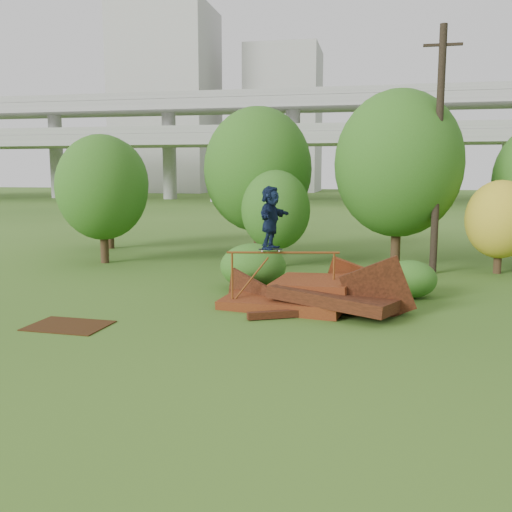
% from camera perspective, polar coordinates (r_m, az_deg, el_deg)
% --- Properties ---
extents(ground, '(240.00, 240.00, 0.00)m').
position_cam_1_polar(ground, '(13.99, 1.54, -7.77)').
color(ground, '#2D5116').
rests_on(ground, ground).
extents(scrap_pile, '(5.63, 3.26, 2.06)m').
position_cam_1_polar(scrap_pile, '(16.42, 5.71, -4.05)').
color(scrap_pile, '#48180C').
rests_on(scrap_pile, ground).
extents(grind_rail, '(3.17, 0.67, 1.66)m').
position_cam_1_polar(grind_rail, '(16.30, 2.72, -0.98)').
color(grind_rail, brown).
rests_on(grind_rail, ground).
extents(skateboard, '(0.70, 0.31, 0.07)m').
position_cam_1_polar(skateboard, '(16.22, 1.45, 0.66)').
color(skateboard, black).
rests_on(skateboard, grind_rail).
extents(skater, '(0.87, 1.73, 1.79)m').
position_cam_1_polar(skater, '(16.12, 1.47, 3.86)').
color(skater, '#0F1A34').
rests_on(skater, skateboard).
extents(flat_plate, '(2.04, 1.50, 0.03)m').
position_cam_1_polar(flat_plate, '(15.40, -18.23, -6.63)').
color(flat_plate, '#311B0A').
rests_on(flat_plate, ground).
extents(tree_0, '(3.89, 3.89, 5.49)m').
position_cam_1_polar(tree_0, '(25.28, -15.13, 6.62)').
color(tree_0, black).
rests_on(tree_0, ground).
extents(tree_1, '(4.91, 4.91, 6.83)m').
position_cam_1_polar(tree_1, '(26.16, 0.19, 8.62)').
color(tree_1, black).
rests_on(tree_1, ground).
extents(tree_2, '(2.83, 2.83, 3.99)m').
position_cam_1_polar(tree_2, '(23.37, 1.99, 4.60)').
color(tree_2, black).
rests_on(tree_2, ground).
extents(tree_3, '(5.21, 5.21, 7.23)m').
position_cam_1_polar(tree_3, '(24.29, 14.06, 8.93)').
color(tree_3, black).
rests_on(tree_3, ground).
extents(tree_4, '(2.61, 2.61, 3.61)m').
position_cam_1_polar(tree_4, '(23.77, 23.23, 3.37)').
color(tree_4, black).
rests_on(tree_4, ground).
extents(tree_6, '(4.04, 4.04, 5.65)m').
position_cam_1_polar(tree_6, '(30.07, -14.53, 7.02)').
color(tree_6, black).
rests_on(tree_6, ground).
extents(shrub_left, '(2.22, 2.05, 1.54)m').
position_cam_1_polar(shrub_left, '(19.09, -0.30, -1.03)').
color(shrub_left, '#284D14').
rests_on(shrub_left, ground).
extents(shrub_right, '(1.67, 1.53, 1.18)m').
position_cam_1_polar(shrub_right, '(18.42, 15.13, -2.24)').
color(shrub_right, '#284D14').
rests_on(shrub_right, ground).
extents(utility_pole, '(1.40, 0.28, 9.26)m').
position_cam_1_polar(utility_pole, '(22.84, 17.75, 10.02)').
color(utility_pole, black).
rests_on(utility_pole, ground).
extents(freeway_overpass, '(160.00, 15.00, 13.70)m').
position_cam_1_polar(freeway_overpass, '(76.45, 10.26, 13.08)').
color(freeway_overpass, gray).
rests_on(freeway_overpass, ground).
extents(building_left, '(18.00, 16.00, 35.00)m').
position_cam_1_polar(building_left, '(116.32, -8.89, 15.01)').
color(building_left, '#9E9E99').
rests_on(building_left, ground).
extents(building_right, '(14.00, 14.00, 28.00)m').
position_cam_1_polar(building_right, '(117.12, 2.82, 13.33)').
color(building_right, '#9E9E99').
rests_on(building_right, ground).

